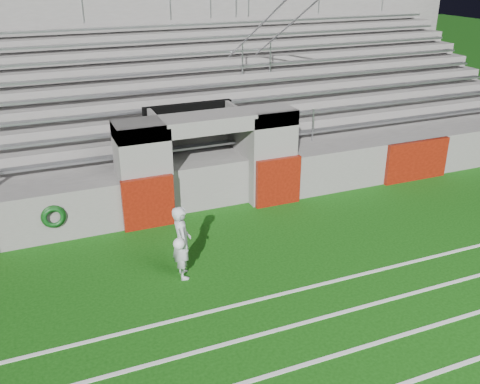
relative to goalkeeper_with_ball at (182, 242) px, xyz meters
name	(u,v)px	position (x,y,z in m)	size (l,w,h in m)	color
ground	(263,270)	(1.69, -0.43, -0.82)	(90.00, 90.00, 0.00)	#10450B
stadium_structure	(164,114)	(1.69, 7.54, 0.67)	(26.00, 8.48, 5.42)	slate
goalkeeper_with_ball	(182,242)	(0.00, 0.00, 0.00)	(0.49, 0.75, 1.64)	silver
hose_coil	(54,217)	(-2.37, 2.50, -0.10)	(0.58, 0.15, 0.58)	#0B380C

